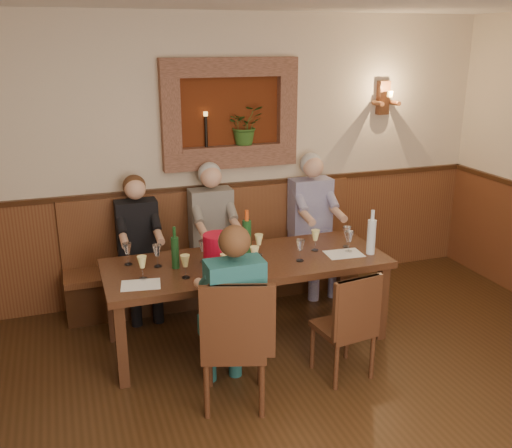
% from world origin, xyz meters
% --- Properties ---
extents(room_shell, '(6.04, 6.04, 2.82)m').
position_xyz_m(room_shell, '(0.00, 0.00, 1.89)').
color(room_shell, beige).
rests_on(room_shell, ground).
extents(wainscoting, '(6.02, 6.02, 1.15)m').
position_xyz_m(wainscoting, '(0.00, -0.00, 0.59)').
color(wainscoting, brown).
rests_on(wainscoting, ground).
extents(wall_niche, '(1.36, 0.30, 1.06)m').
position_xyz_m(wall_niche, '(0.24, 2.94, 1.81)').
color(wall_niche, '#531F0B').
rests_on(wall_niche, ground).
extents(wall_sconce, '(0.25, 0.20, 0.35)m').
position_xyz_m(wall_sconce, '(1.90, 2.93, 1.94)').
color(wall_sconce, brown).
rests_on(wall_sconce, ground).
extents(dining_table, '(2.40, 0.90, 0.75)m').
position_xyz_m(dining_table, '(0.00, 1.85, 0.68)').
color(dining_table, '#361A10').
rests_on(dining_table, ground).
extents(bench, '(3.00, 0.45, 1.11)m').
position_xyz_m(bench, '(0.00, 2.79, 0.33)').
color(bench, '#381E0F').
rests_on(bench, ground).
extents(chair_near_left, '(0.56, 0.56, 1.01)m').
position_xyz_m(chair_near_left, '(-0.38, 0.99, 0.29)').
color(chair_near_left, '#361A10').
rests_on(chair_near_left, ground).
extents(chair_near_right, '(0.44, 0.44, 0.89)m').
position_xyz_m(chair_near_right, '(0.54, 1.07, 0.26)').
color(chair_near_right, '#361A10').
rests_on(chair_near_right, ground).
extents(person_bench_left, '(0.39, 0.48, 1.35)m').
position_xyz_m(person_bench_left, '(-0.79, 2.69, 0.55)').
color(person_bench_left, black).
rests_on(person_bench_left, ground).
extents(person_bench_mid, '(0.42, 0.51, 1.42)m').
position_xyz_m(person_bench_mid, '(-0.06, 2.69, 0.59)').
color(person_bench_mid, '#4E4A48').
rests_on(person_bench_mid, ground).
extents(person_bench_right, '(0.43, 0.53, 1.44)m').
position_xyz_m(person_bench_right, '(1.01, 2.69, 0.60)').
color(person_bench_right, navy).
rests_on(person_bench_right, ground).
extents(person_chair_front, '(0.40, 0.49, 1.37)m').
position_xyz_m(person_chair_front, '(-0.37, 1.07, 0.57)').
color(person_chair_front, navy).
rests_on(person_chair_front, ground).
extents(spittoon_bucket, '(0.27, 0.27, 0.29)m').
position_xyz_m(spittoon_bucket, '(-0.27, 1.78, 0.89)').
color(spittoon_bucket, red).
rests_on(spittoon_bucket, dining_table).
extents(wine_bottle_green_a, '(0.09, 0.09, 0.42)m').
position_xyz_m(wine_bottle_green_a, '(0.02, 1.92, 0.93)').
color(wine_bottle_green_a, '#19471E').
rests_on(wine_bottle_green_a, dining_table).
extents(wine_bottle_green_b, '(0.08, 0.08, 0.36)m').
position_xyz_m(wine_bottle_green_b, '(-0.60, 1.89, 0.89)').
color(wine_bottle_green_b, '#19471E').
rests_on(wine_bottle_green_b, dining_table).
extents(water_bottle, '(0.10, 0.10, 0.40)m').
position_xyz_m(water_bottle, '(1.07, 1.65, 0.91)').
color(water_bottle, silver).
rests_on(water_bottle, dining_table).
extents(tasting_sheet_a, '(0.33, 0.25, 0.00)m').
position_xyz_m(tasting_sheet_a, '(-0.93, 1.64, 0.75)').
color(tasting_sheet_a, white).
rests_on(tasting_sheet_a, dining_table).
extents(tasting_sheet_b, '(0.28, 0.23, 0.00)m').
position_xyz_m(tasting_sheet_b, '(-0.07, 1.68, 0.75)').
color(tasting_sheet_b, white).
rests_on(tasting_sheet_b, dining_table).
extents(tasting_sheet_c, '(0.33, 0.25, 0.00)m').
position_xyz_m(tasting_sheet_c, '(0.85, 1.72, 0.75)').
color(tasting_sheet_c, white).
rests_on(tasting_sheet_c, dining_table).
extents(tasting_sheet_d, '(0.32, 0.25, 0.00)m').
position_xyz_m(tasting_sheet_d, '(-0.20, 1.57, 0.75)').
color(tasting_sheet_d, white).
rests_on(tasting_sheet_d, dining_table).
extents(wine_glass_0, '(0.08, 0.08, 0.19)m').
position_xyz_m(wine_glass_0, '(-0.89, 1.74, 0.85)').
color(wine_glass_0, '#F9F395').
rests_on(wine_glass_0, dining_table).
extents(wine_glass_1, '(0.08, 0.08, 0.19)m').
position_xyz_m(wine_glass_1, '(-0.74, 1.96, 0.85)').
color(wine_glass_1, white).
rests_on(wine_glass_1, dining_table).
extents(wine_glass_2, '(0.08, 0.08, 0.19)m').
position_xyz_m(wine_glass_2, '(-0.57, 1.66, 0.85)').
color(wine_glass_2, '#F9F395').
rests_on(wine_glass_2, dining_table).
extents(wine_glass_3, '(0.08, 0.08, 0.19)m').
position_xyz_m(wine_glass_3, '(-0.35, 1.94, 0.85)').
color(wine_glass_3, white).
rests_on(wine_glass_3, dining_table).
extents(wine_glass_4, '(0.08, 0.08, 0.19)m').
position_xyz_m(wine_glass_4, '(0.00, 1.66, 0.85)').
color(wine_glass_4, '#F9F395').
rests_on(wine_glass_4, dining_table).
extents(wine_glass_5, '(0.08, 0.08, 0.19)m').
position_xyz_m(wine_glass_5, '(0.14, 1.94, 0.85)').
color(wine_glass_5, '#F9F395').
rests_on(wine_glass_5, dining_table).
extents(wine_glass_6, '(0.08, 0.08, 0.19)m').
position_xyz_m(wine_glass_6, '(0.42, 1.69, 0.85)').
color(wine_glass_6, white).
rests_on(wine_glass_6, dining_table).
extents(wine_glass_7, '(0.08, 0.08, 0.19)m').
position_xyz_m(wine_glass_7, '(0.65, 1.88, 0.85)').
color(wine_glass_7, '#F9F395').
rests_on(wine_glass_7, dining_table).
extents(wine_glass_8, '(0.08, 0.08, 0.19)m').
position_xyz_m(wine_glass_8, '(0.92, 1.75, 0.85)').
color(wine_glass_8, white).
rests_on(wine_glass_8, dining_table).
extents(wine_glass_9, '(0.08, 0.08, 0.19)m').
position_xyz_m(wine_glass_9, '(-0.27, 1.58, 0.85)').
color(wine_glass_9, '#F9F395').
rests_on(wine_glass_9, dining_table).
extents(wine_glass_10, '(0.08, 0.08, 0.19)m').
position_xyz_m(wine_glass_10, '(-0.96, 2.08, 0.85)').
color(wine_glass_10, white).
rests_on(wine_glass_10, dining_table).
extents(wine_glass_11, '(0.08, 0.08, 0.19)m').
position_xyz_m(wine_glass_11, '(0.95, 1.87, 0.85)').
color(wine_glass_11, white).
rests_on(wine_glass_11, dining_table).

